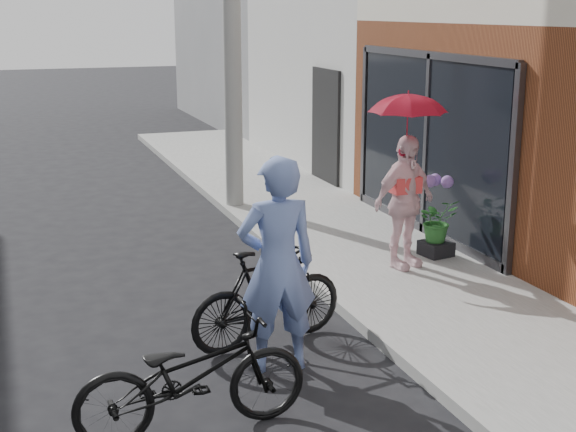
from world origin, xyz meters
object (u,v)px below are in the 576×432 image
officer (277,265)px  bike_left (192,376)px  bike_right (268,296)px  planter (436,248)px  kimono_woman (404,202)px

officer → bike_left: (-0.99, -0.87, -0.51)m
bike_right → planter: (2.82, 1.66, -0.28)m
officer → kimono_woman: size_ratio=1.21×
officer → bike_right: bearing=-96.7°
bike_left → kimono_woman: 4.34m
bike_left → kimono_woman: size_ratio=1.12×
bike_right → kimono_woman: bearing=-68.8°
bike_right → planter: bike_right is taller
bike_right → planter: size_ratio=4.67×
officer → kimono_woman: (2.29, 1.94, -0.05)m
bike_right → planter: bearing=-70.7°
bike_left → officer: bearing=-50.1°
officer → bike_right: size_ratio=1.21×
bike_left → kimono_woman: bearing=-50.9°
officer → bike_left: bearing=44.2°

